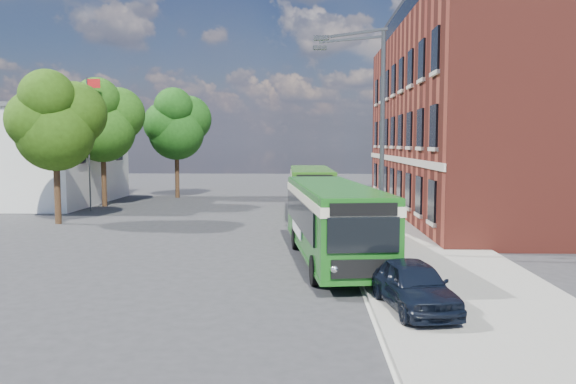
{
  "coord_description": "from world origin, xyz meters",
  "views": [
    {
      "loc": [
        2.17,
        -24.52,
        4.63
      ],
      "look_at": [
        1.28,
        3.22,
        2.2
      ],
      "focal_mm": 35.0,
      "sensor_mm": 36.0,
      "label": 1
    }
  ],
  "objects_px": {
    "bus_front": "(332,215)",
    "parked_car": "(414,285)",
    "bus_rear": "(311,187)",
    "street_lamp": "(373,139)"
  },
  "relations": [
    {
      "from": "bus_rear",
      "to": "parked_car",
      "type": "height_order",
      "value": "bus_rear"
    },
    {
      "from": "street_lamp",
      "to": "bus_rear",
      "type": "xyz_separation_m",
      "value": [
        -2.34,
        13.19,
        -2.96
      ]
    },
    {
      "from": "street_lamp",
      "to": "parked_car",
      "type": "distance_m",
      "value": 8.54
    },
    {
      "from": "bus_front",
      "to": "bus_rear",
      "type": "relative_size",
      "value": 1.13
    },
    {
      "from": "street_lamp",
      "to": "bus_rear",
      "type": "height_order",
      "value": "street_lamp"
    },
    {
      "from": "street_lamp",
      "to": "bus_rear",
      "type": "relative_size",
      "value": 0.9
    },
    {
      "from": "bus_front",
      "to": "parked_car",
      "type": "distance_m",
      "value": 7.06
    },
    {
      "from": "bus_front",
      "to": "bus_rear",
      "type": "distance_m",
      "value": 14.04
    },
    {
      "from": "bus_front",
      "to": "parked_car",
      "type": "relative_size",
      "value": 2.9
    },
    {
      "from": "bus_front",
      "to": "parked_car",
      "type": "height_order",
      "value": "bus_front"
    }
  ]
}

